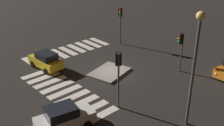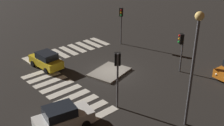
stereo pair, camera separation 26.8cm
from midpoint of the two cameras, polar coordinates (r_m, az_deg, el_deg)
name	(u,v)px [view 2 (the right image)]	position (r m, az deg, el deg)	size (l,w,h in m)	color
ground_plane	(112,72)	(26.52, 0.29, -1.96)	(80.00, 80.00, 0.00)	black
traffic_island	(109,72)	(26.39, -0.24, -1.89)	(4.24, 3.58, 0.18)	gray
car_yellow	(46,60)	(27.85, -13.12, 0.56)	(1.98, 3.91, 1.66)	gold
car_white	(63,118)	(19.13, -9.67, -11.01)	(4.17, 2.43, 1.73)	silver
traffic_light_west	(181,43)	(26.36, 14.33, 3.94)	(0.53, 0.54, 3.82)	#47474C
traffic_light_north	(117,67)	(19.88, 1.52, -0.78)	(0.54, 0.53, 4.42)	#47474C
traffic_light_south	(121,17)	(32.49, 2.14, 9.42)	(0.53, 0.54, 4.42)	#47474C
street_lamp	(195,52)	(17.76, 17.06, 2.08)	(0.56, 0.56, 7.96)	#47474C
crosswalk_near	(69,51)	(31.90, -8.67, 2.51)	(9.90, 3.20, 0.02)	silver
crosswalk_side	(65,91)	(23.69, -9.42, -5.80)	(3.20, 9.90, 0.02)	silver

